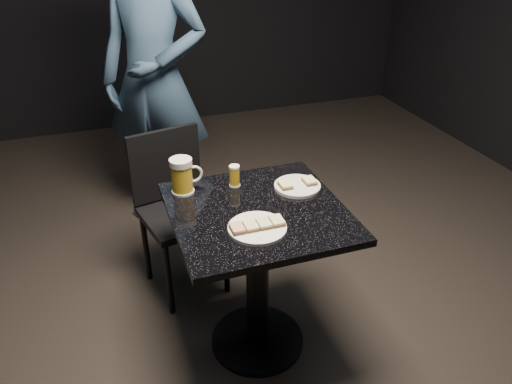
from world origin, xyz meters
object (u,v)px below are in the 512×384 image
table (258,257)px  beer_mug (182,176)px  plate_small (297,186)px  chair (176,202)px  patron (155,80)px  beer_tumbler (235,176)px  plate_large (257,228)px

table → beer_mug: (-0.26, 0.24, 0.32)m
beer_mug → plate_small: bearing=-14.5°
table → chair: (-0.24, 0.59, -0.01)m
plate_small → patron: 1.27m
patron → beer_mug: (-0.06, -1.06, -0.11)m
plate_small → beer_tumbler: beer_tumbler is taller
plate_large → beer_mug: size_ratio=1.44×
plate_large → chair: size_ratio=0.26×
chair → table: bearing=-67.7°
table → patron: bearing=98.6°
table → beer_mug: bearing=137.0°
beer_mug → beer_tumbler: beer_mug is taller
chair → plate_large: bearing=-75.4°
patron → beer_tumbler: size_ratio=19.07×
plate_large → beer_mug: bearing=118.4°
plate_large → plate_small: (0.28, 0.26, 0.00)m
patron → beer_mug: patron is taller
plate_small → table: (-0.23, -0.11, -0.25)m
plate_small → patron: (-0.42, 1.18, 0.18)m
beer_tumbler → table: bearing=-82.1°
plate_small → beer_mug: bearing=165.5°
plate_large → beer_tumbler: bearing=86.9°
plate_small → chair: (-0.47, 0.47, -0.26)m
plate_large → beer_tumbler: beer_tumbler is taller
plate_small → chair: bearing=134.6°
patron → chair: patron is taller
table → beer_tumbler: (-0.03, 0.22, 0.29)m
table → beer_tumbler: bearing=97.9°
plate_large → patron: size_ratio=0.12×
patron → chair: 0.83m
patron → plate_small: bearing=-36.0°
patron → beer_tumbler: patron is taller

